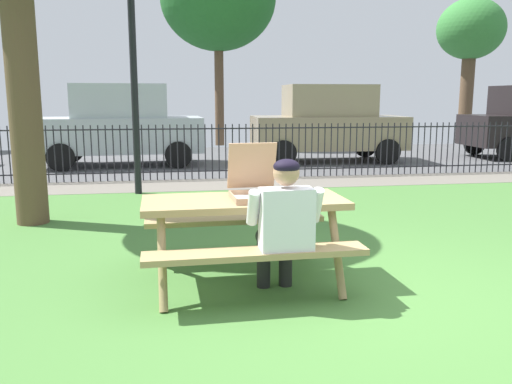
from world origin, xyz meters
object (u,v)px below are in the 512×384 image
Objects in this scene: picnic_table_foreground at (244,218)px; parked_car_right at (328,123)px; adult_at_table at (283,223)px; lamp_post_walkway at (132,38)px; pizza_box_open at (255,185)px; parked_car_center at (121,124)px; far_tree_center at (471,33)px.

parked_car_right reaches higher than picnic_table_foreground.
adult_at_table reaches higher than picnic_table_foreground.
picnic_table_foreground is 0.42× the size of lamp_post_walkway.
lamp_post_walkway is (-1.23, 4.74, 2.04)m from picnic_table_foreground.
pizza_box_open is at bearing -110.73° from parked_car_right.
parked_car_center is at bearing 98.59° from lamp_post_walkway.
picnic_table_foreground is at bearing 117.27° from adult_at_table.
parked_car_center is (-1.84, 8.78, 0.41)m from picnic_table_foreground.
lamp_post_walkway is at bearing -81.41° from parked_car_center.
parked_car_center reaches higher than pizza_box_open.
picnic_table_foreground is 17.73m from far_tree_center.
lamp_post_walkway reaches higher than parked_car_right.
pizza_box_open is 0.45× the size of adult_at_table.
parked_car_center is 1.01× the size of parked_car_right.
parked_car_right reaches higher than adult_at_table.
parked_car_center and parked_car_right have the same top height.
parked_car_center is at bearing -156.78° from far_tree_center.
far_tree_center reaches higher than parked_car_right.
far_tree_center is (6.92, 5.22, 2.99)m from parked_car_right.
parked_car_center is at bearing 102.71° from adult_at_table.
lamp_post_walkway is at bearing 105.80° from adult_at_table.
far_tree_center is at bearing 53.80° from pizza_box_open.
far_tree_center is (12.17, 5.22, 2.99)m from parked_car_center.
lamp_post_walkway is (-1.33, 4.71, 1.75)m from pizza_box_open.
lamp_post_walkway is 6.37m from parked_car_right.
pizza_box_open reaches higher than adult_at_table.
picnic_table_foreground is 9.43m from parked_car_right.
parked_car_center is (-0.61, 4.05, -1.63)m from lamp_post_walkway.
lamp_post_walkway is 0.83× the size of far_tree_center.
picnic_table_foreground is 0.46× the size of parked_car_right.
far_tree_center reaches higher than pizza_box_open.
adult_at_table is at bearing -74.20° from lamp_post_walkway.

